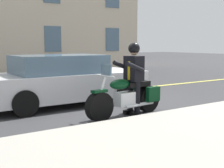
{
  "coord_description": "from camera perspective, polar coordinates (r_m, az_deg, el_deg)",
  "views": [
    {
      "loc": [
        4.59,
        7.13,
        1.71
      ],
      "look_at": [
        0.59,
        1.12,
        0.75
      ],
      "focal_mm": 48.77,
      "sensor_mm": 36.0,
      "label": 1
    }
  ],
  "objects": [
    {
      "name": "lane_center_stripe",
      "position": [
        10.36,
        -6.85,
        -1.95
      ],
      "size": [
        60.0,
        0.16,
        0.01
      ],
      "primitive_type": "cube",
      "color": "#E5DB4C",
      "rests_on": "ground_plane"
    },
    {
      "name": "ground_plane",
      "position": [
        8.65,
        -0.85,
        -3.83
      ],
      "size": [
        80.0,
        80.0,
        0.0
      ],
      "primitive_type": "plane",
      "color": "#333335"
    },
    {
      "name": "motorcycle_main",
      "position": [
        7.23,
        2.93,
        -2.46
      ],
      "size": [
        2.22,
        0.76,
        1.26
      ],
      "color": "black",
      "rests_on": "ground_plane"
    },
    {
      "name": "car_dark",
      "position": [
        8.66,
        -9.04,
        0.71
      ],
      "size": [
        4.6,
        1.92,
        1.4
      ],
      "color": "silver",
      "rests_on": "ground_plane"
    },
    {
      "name": "rider_main",
      "position": [
        7.28,
        4.03,
        2.24
      ],
      "size": [
        0.67,
        0.6,
        1.74
      ],
      "color": "black",
      "rests_on": "ground_plane"
    }
  ]
}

